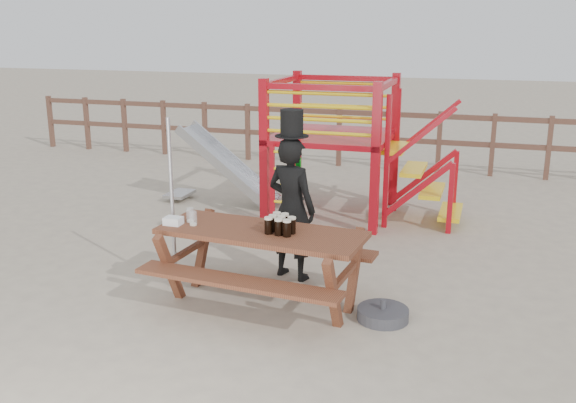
% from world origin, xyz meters
% --- Properties ---
extents(ground, '(60.00, 60.00, 0.00)m').
position_xyz_m(ground, '(0.00, 0.00, 0.00)').
color(ground, tan).
rests_on(ground, ground).
extents(back_fence, '(15.09, 0.09, 1.20)m').
position_xyz_m(back_fence, '(0.00, 7.00, 0.74)').
color(back_fence, brown).
rests_on(back_fence, ground).
extents(playground_fort, '(4.71, 1.84, 2.10)m').
position_xyz_m(playground_fort, '(0.12, 3.58, 1.07)').
color(playground_fort, '#AA0B16').
rests_on(playground_fort, ground).
extents(picnic_table, '(2.20, 1.61, 0.81)m').
position_xyz_m(picnic_table, '(0.33, 0.14, 0.51)').
color(picnic_table, brown).
rests_on(picnic_table, ground).
extents(man_with_hat, '(0.69, 0.55, 1.94)m').
position_xyz_m(man_with_hat, '(0.39, 0.95, 0.87)').
color(man_with_hat, black).
rests_on(man_with_hat, ground).
extents(metal_pole, '(0.04, 0.04, 1.90)m').
position_xyz_m(metal_pole, '(-0.71, 0.22, 0.95)').
color(metal_pole, '#B2B2B7').
rests_on(metal_pole, ground).
extents(parasol_base, '(0.51, 0.51, 0.22)m').
position_xyz_m(parasol_base, '(1.59, 0.16, 0.06)').
color(parasol_base, '#37373C').
rests_on(parasol_base, ground).
extents(paper_bag, '(0.18, 0.14, 0.08)m').
position_xyz_m(paper_bag, '(-0.61, 0.04, 0.85)').
color(paper_bag, white).
rests_on(paper_bag, picnic_table).
extents(stout_pints, '(0.30, 0.30, 0.17)m').
position_xyz_m(stout_pints, '(0.53, 0.13, 0.90)').
color(stout_pints, black).
rests_on(stout_pints, picnic_table).
extents(empty_glasses, '(0.16, 0.18, 0.15)m').
position_xyz_m(empty_glasses, '(-0.44, 0.13, 0.88)').
color(empty_glasses, silver).
rests_on(empty_glasses, picnic_table).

